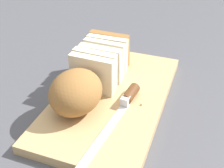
# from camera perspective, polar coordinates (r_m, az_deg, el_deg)

# --- Properties ---
(ground_plane) EXTENTS (3.00, 3.00, 0.00)m
(ground_plane) POSITION_cam_1_polar(r_m,az_deg,el_deg) (0.70, -0.00, -3.53)
(ground_plane) COLOR #4C4C51
(cutting_board) EXTENTS (0.45, 0.26, 0.02)m
(cutting_board) POSITION_cam_1_polar(r_m,az_deg,el_deg) (0.70, -0.00, -2.80)
(cutting_board) COLOR tan
(cutting_board) RESTS_ON ground_plane
(bread_loaf) EXTENTS (0.30, 0.12, 0.09)m
(bread_loaf) POSITION_cam_1_polar(r_m,az_deg,el_deg) (0.68, -4.51, 1.63)
(bread_loaf) COLOR #996633
(bread_loaf) RESTS_ON cutting_board
(bread_knife) EXTENTS (0.29, 0.06, 0.03)m
(bread_knife) POSITION_cam_1_polar(r_m,az_deg,el_deg) (0.65, 2.44, -3.84)
(bread_knife) COLOR silver
(bread_knife) RESTS_ON cutting_board
(crumb_near_knife) EXTENTS (0.01, 0.01, 0.01)m
(crumb_near_knife) POSITION_cam_1_polar(r_m,az_deg,el_deg) (0.71, -2.63, -0.82)
(crumb_near_knife) COLOR tan
(crumb_near_knife) RESTS_ON cutting_board
(crumb_near_loaf) EXTENTS (0.00, 0.00, 0.00)m
(crumb_near_loaf) POSITION_cam_1_polar(r_m,az_deg,el_deg) (0.65, 1.99, -4.36)
(crumb_near_loaf) COLOR tan
(crumb_near_loaf) RESTS_ON cutting_board
(crumb_stray_left) EXTENTS (0.01, 0.01, 0.01)m
(crumb_stray_left) POSITION_cam_1_polar(r_m,az_deg,el_deg) (0.64, -4.66, -5.04)
(crumb_stray_left) COLOR tan
(crumb_stray_left) RESTS_ON cutting_board
(crumb_stray_right) EXTENTS (0.00, 0.00, 0.00)m
(crumb_stray_right) POSITION_cam_1_polar(r_m,az_deg,el_deg) (0.66, 5.81, -4.00)
(crumb_stray_right) COLOR tan
(crumb_stray_right) RESTS_ON cutting_board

